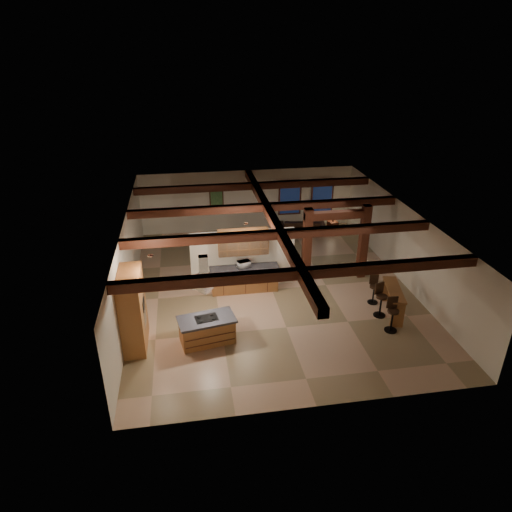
# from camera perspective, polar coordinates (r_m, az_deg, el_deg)

# --- Properties ---
(ground) EXTENTS (12.00, 12.00, 0.00)m
(ground) POSITION_cam_1_polar(r_m,az_deg,el_deg) (16.91, 1.98, -4.19)
(ground) COLOR tan
(ground) RESTS_ON ground
(room_walls) EXTENTS (12.00, 12.00, 12.00)m
(room_walls) POSITION_cam_1_polar(r_m,az_deg,el_deg) (16.10, 2.08, 1.31)
(room_walls) COLOR silver
(room_walls) RESTS_ON ground
(ceiling_beams) EXTENTS (10.00, 12.00, 0.28)m
(ceiling_beams) POSITION_cam_1_polar(r_m,az_deg,el_deg) (15.72, 2.13, 4.57)
(ceiling_beams) COLOR #36170D
(ceiling_beams) RESTS_ON room_walls
(timber_posts) EXTENTS (2.50, 0.30, 2.90)m
(timber_posts) POSITION_cam_1_polar(r_m,az_deg,el_deg) (17.17, 9.98, 2.47)
(timber_posts) COLOR #36170D
(timber_posts) RESTS_ON ground
(partition_wall) EXTENTS (3.80, 0.18, 2.20)m
(partition_wall) POSITION_cam_1_polar(r_m,az_deg,el_deg) (16.69, -1.66, -0.34)
(partition_wall) COLOR silver
(partition_wall) RESTS_ON ground
(pantry_cabinet) EXTENTS (0.67, 1.60, 2.40)m
(pantry_cabinet) POSITION_cam_1_polar(r_m,az_deg,el_deg) (13.92, -15.13, -6.55)
(pantry_cabinet) COLOR brown
(pantry_cabinet) RESTS_ON ground
(back_counter) EXTENTS (2.50, 0.66, 0.94)m
(back_counter) POSITION_cam_1_polar(r_m,az_deg,el_deg) (16.63, -1.46, -2.86)
(back_counter) COLOR brown
(back_counter) RESTS_ON ground
(upper_display_cabinet) EXTENTS (1.80, 0.36, 0.95)m
(upper_display_cabinet) POSITION_cam_1_polar(r_m,az_deg,el_deg) (16.20, -1.61, 1.75)
(upper_display_cabinet) COLOR brown
(upper_display_cabinet) RESTS_ON partition_wall
(range_hood) EXTENTS (1.10, 1.10, 1.40)m
(range_hood) POSITION_cam_1_polar(r_m,az_deg,el_deg) (13.33, -6.40, -4.35)
(range_hood) COLOR silver
(range_hood) RESTS_ON room_walls
(back_windows) EXTENTS (2.70, 0.07, 1.70)m
(back_windows) POSITION_cam_1_polar(r_m,az_deg,el_deg) (22.20, 6.28, 7.37)
(back_windows) COLOR #36170D
(back_windows) RESTS_ON room_walls
(framed_art) EXTENTS (0.65, 0.05, 0.85)m
(framed_art) POSITION_cam_1_polar(r_m,az_deg,el_deg) (21.44, -4.96, 7.32)
(framed_art) COLOR #36170D
(framed_art) RESTS_ON room_walls
(recessed_cans) EXTENTS (3.16, 2.46, 0.03)m
(recessed_cans) POSITION_cam_1_polar(r_m,az_deg,el_deg) (13.63, -6.80, 1.47)
(recessed_cans) COLOR silver
(recessed_cans) RESTS_ON room_walls
(kitchen_island) EXTENTS (1.83, 1.20, 0.85)m
(kitchen_island) POSITION_cam_1_polar(r_m,az_deg,el_deg) (14.05, -6.13, -9.15)
(kitchen_island) COLOR brown
(kitchen_island) RESTS_ON ground
(dining_table) EXTENTS (1.94, 1.14, 0.67)m
(dining_table) POSITION_cam_1_polar(r_m,az_deg,el_deg) (19.06, -1.73, 0.57)
(dining_table) COLOR #3E200F
(dining_table) RESTS_ON ground
(sofa) EXTENTS (2.32, 1.23, 0.64)m
(sofa) POSITION_cam_1_polar(r_m,az_deg,el_deg) (21.79, 5.71, 3.74)
(sofa) COLOR black
(sofa) RESTS_ON ground
(microwave) EXTENTS (0.52, 0.42, 0.25)m
(microwave) POSITION_cam_1_polar(r_m,az_deg,el_deg) (16.35, -1.53, -1.05)
(microwave) COLOR silver
(microwave) RESTS_ON back_counter
(bar_counter) EXTENTS (0.84, 1.84, 0.94)m
(bar_counter) POSITION_cam_1_polar(r_m,az_deg,el_deg) (15.87, 16.78, -4.92)
(bar_counter) COLOR brown
(bar_counter) RESTS_ON ground
(side_table) EXTENTS (0.51, 0.51, 0.50)m
(side_table) POSITION_cam_1_polar(r_m,az_deg,el_deg) (22.13, 9.53, 3.66)
(side_table) COLOR #36170D
(side_table) RESTS_ON ground
(table_lamp) EXTENTS (0.31, 0.31, 0.37)m
(table_lamp) POSITION_cam_1_polar(r_m,az_deg,el_deg) (21.94, 9.63, 4.90)
(table_lamp) COLOR black
(table_lamp) RESTS_ON side_table
(bar_stool_a) EXTENTS (0.40, 0.40, 1.15)m
(bar_stool_a) POSITION_cam_1_polar(r_m,az_deg,el_deg) (15.01, 16.67, -7.01)
(bar_stool_a) COLOR black
(bar_stool_a) RESTS_ON ground
(bar_stool_b) EXTENTS (0.42, 0.44, 1.17)m
(bar_stool_b) POSITION_cam_1_polar(r_m,az_deg,el_deg) (15.67, 15.29, -5.29)
(bar_stool_b) COLOR black
(bar_stool_b) RESTS_ON ground
(bar_stool_c) EXTENTS (0.36, 0.37, 1.03)m
(bar_stool_c) POSITION_cam_1_polar(r_m,az_deg,el_deg) (16.38, 14.51, -4.03)
(bar_stool_c) COLOR black
(bar_stool_c) RESTS_ON ground
(dining_chairs) EXTENTS (2.11, 2.11, 1.11)m
(dining_chairs) POSITION_cam_1_polar(r_m,az_deg,el_deg) (18.96, -1.73, 1.20)
(dining_chairs) COLOR #36170D
(dining_chairs) RESTS_ON ground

